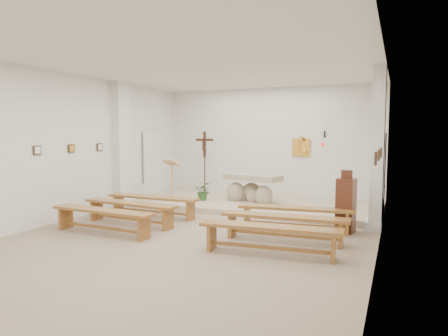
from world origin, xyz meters
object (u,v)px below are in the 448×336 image
at_px(lectern, 172,180).
at_px(bench_left_second, 130,208).
at_px(donation_pedestal, 346,205).
at_px(bench_right_front, 296,213).
at_px(bench_left_front, 153,201).
at_px(bench_right_third, 270,233).
at_px(bench_left_third, 103,215).
at_px(crucifix_stand, 205,158).
at_px(bench_right_second, 284,222).
at_px(altar, 252,190).

relative_size(lectern, bench_left_second, 0.48).
bearing_deg(donation_pedestal, lectern, 175.69).
relative_size(donation_pedestal, bench_right_front, 0.53).
height_order(bench_right_front, bench_left_second, same).
distance_m(bench_left_front, bench_right_third, 4.06).
height_order(bench_left_second, bench_left_third, same).
relative_size(lectern, crucifix_stand, 0.60).
bearing_deg(donation_pedestal, bench_right_second, -118.27).
bearing_deg(altar, bench_left_third, -100.04).
bearing_deg(bench_right_third, crucifix_stand, 121.15).
xyz_separation_m(bench_left_front, bench_right_front, (3.61, 0.00, 0.00)).
bearing_deg(bench_right_front, bench_right_third, -97.47).
bearing_deg(bench_left_front, bench_right_front, -0.26).
height_order(bench_left_front, bench_right_front, same).
distance_m(bench_right_second, bench_left_third, 3.73).
xyz_separation_m(bench_left_second, bench_left_third, (0.00, -0.93, 0.00)).
xyz_separation_m(crucifix_stand, bench_right_third, (3.71, -4.97, -0.91)).
distance_m(donation_pedestal, bench_right_front, 1.07).
relative_size(crucifix_stand, bench_right_second, 0.80).
bearing_deg(bench_right_front, bench_left_third, -160.17).
bearing_deg(donation_pedestal, bench_left_third, -144.63).
height_order(bench_right_second, bench_right_third, same).
xyz_separation_m(crucifix_stand, bench_right_front, (3.71, -3.11, -0.91)).
relative_size(bench_left_second, bench_right_third, 1.00).
relative_size(altar, bench_left_front, 0.71).
xyz_separation_m(donation_pedestal, bench_right_third, (-1.00, -2.20, -0.19)).
distance_m(bench_left_second, bench_right_third, 3.73).
xyz_separation_m(lectern, crucifix_stand, (0.33, 1.50, 0.56)).
distance_m(lectern, bench_left_front, 1.70).
bearing_deg(bench_left_third, bench_left_front, 92.55).
height_order(crucifix_stand, bench_left_second, crucifix_stand).
bearing_deg(bench_left_second, bench_left_front, 94.61).
bearing_deg(crucifix_stand, lectern, -101.72).
bearing_deg(altar, bench_right_second, -47.06).
relative_size(bench_left_front, bench_left_third, 0.99).
bearing_deg(bench_right_second, bench_left_front, 161.57).
height_order(lectern, bench_left_second, lectern).
bearing_deg(bench_left_third, bench_right_second, 17.01).
distance_m(altar, bench_left_third, 4.52).
height_order(lectern, bench_left_third, lectern).
height_order(bench_left_front, bench_right_second, same).
bearing_deg(bench_right_front, donation_pedestal, 11.32).
distance_m(altar, bench_right_third, 4.51).
bearing_deg(altar, bench_right_third, -52.87).
bearing_deg(bench_left_front, altar, 51.21).
height_order(altar, bench_right_front, altar).
distance_m(crucifix_stand, bench_left_second, 4.14).
distance_m(lectern, bench_right_third, 5.33).
distance_m(bench_right_front, bench_right_third, 1.86).
bearing_deg(bench_right_third, donation_pedestal, 60.10).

